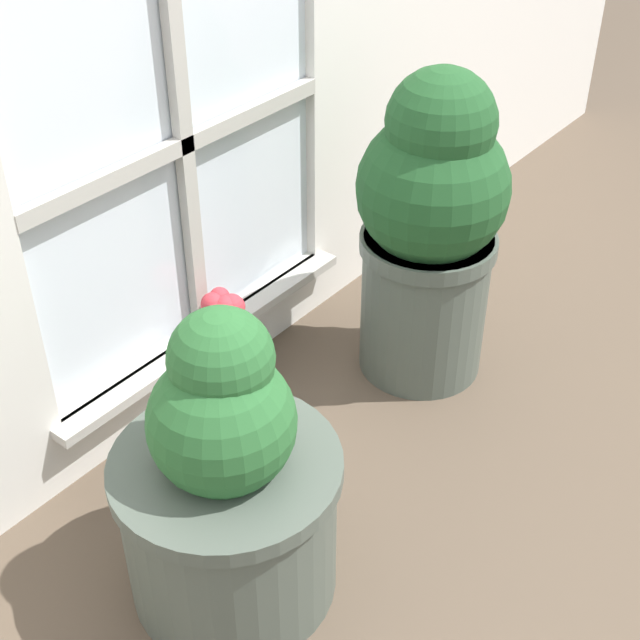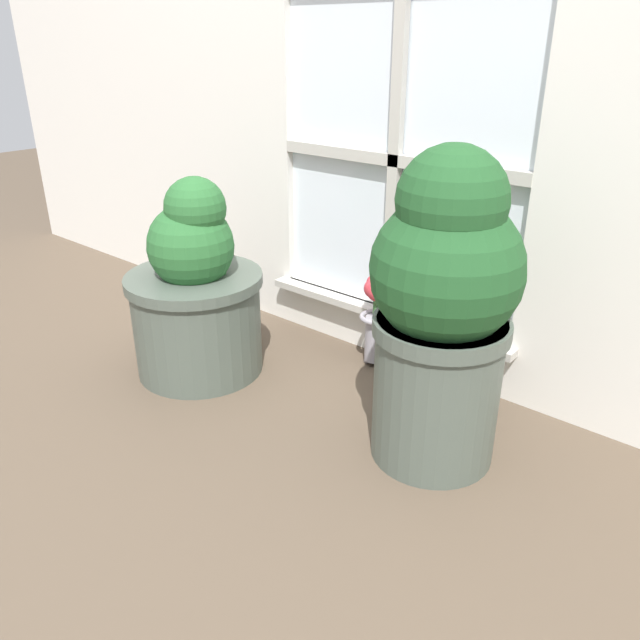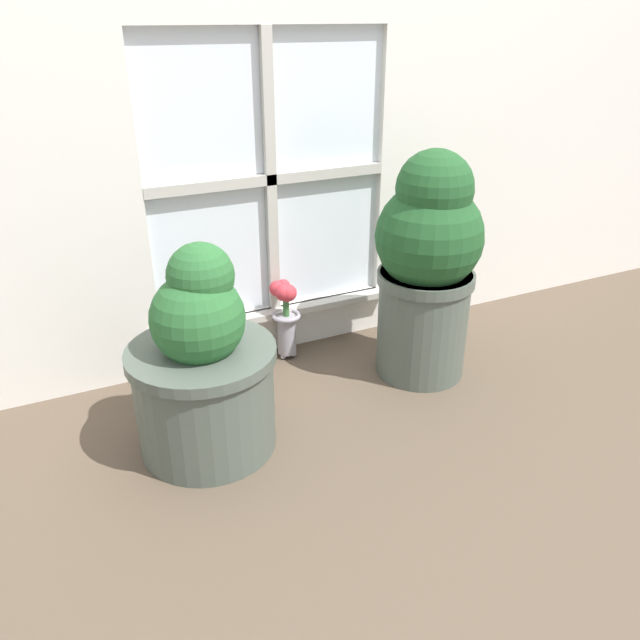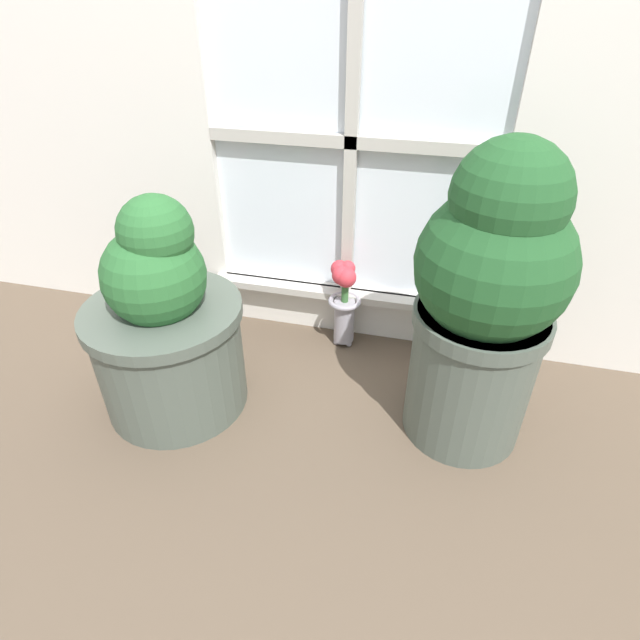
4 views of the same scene
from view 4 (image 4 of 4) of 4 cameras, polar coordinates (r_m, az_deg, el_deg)
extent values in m
plane|color=brown|center=(1.34, -2.66, -15.86)|extent=(10.00, 10.00, 0.00)
cube|color=silver|center=(1.74, 3.04, 1.56)|extent=(0.85, 0.05, 0.17)
cube|color=white|center=(1.52, 3.81, 19.90)|extent=(0.85, 0.02, 0.95)
cube|color=#BCB7AD|center=(1.49, 3.60, 19.65)|extent=(0.04, 0.02, 0.95)
cube|color=#BCB7AD|center=(1.49, 3.60, 19.65)|extent=(0.85, 0.02, 0.04)
cube|color=#BCB7AD|center=(1.66, 2.80, 2.93)|extent=(0.91, 0.06, 0.02)
cylinder|color=#4C564C|center=(1.45, -16.63, -3.93)|extent=(0.40, 0.40, 0.32)
cylinder|color=#4C564C|center=(1.37, -17.61, 0.88)|extent=(0.42, 0.42, 0.03)
cylinder|color=#38281E|center=(1.36, -17.69, 1.27)|extent=(0.36, 0.36, 0.01)
sphere|color=#28602D|center=(1.31, -18.41, 4.77)|extent=(0.26, 0.26, 0.26)
sphere|color=#28602D|center=(1.26, -18.28, 9.53)|extent=(0.18, 0.18, 0.18)
ellipsoid|color=#28602D|center=(1.29, -15.17, 4.13)|extent=(0.05, 0.17, 0.20)
cylinder|color=#4C564C|center=(1.35, 16.73, -5.80)|extent=(0.31, 0.31, 0.38)
cylinder|color=#4C564C|center=(1.25, 18.00, 0.19)|extent=(0.33, 0.33, 0.04)
cylinder|color=#38281E|center=(1.24, 18.11, 0.72)|extent=(0.28, 0.28, 0.01)
sphere|color=#1E4C23|center=(1.18, 19.21, 5.94)|extent=(0.35, 0.35, 0.35)
sphere|color=#1E4C23|center=(1.11, 20.87, 12.98)|extent=(0.25, 0.25, 0.25)
ellipsoid|color=#1E4C23|center=(1.13, 22.66, 2.75)|extent=(0.16, 0.14, 0.25)
sphere|color=#99939E|center=(1.72, 2.86, -1.89)|extent=(0.02, 0.02, 0.02)
sphere|color=#99939E|center=(1.69, 1.89, -2.51)|extent=(0.02, 0.02, 0.02)
sphere|color=#99939E|center=(1.69, 3.32, -2.72)|extent=(0.02, 0.02, 0.02)
cylinder|color=#99939E|center=(1.65, 2.77, -0.05)|extent=(0.07, 0.07, 0.15)
torus|color=#99939E|center=(1.61, 2.84, 2.17)|extent=(0.11, 0.11, 0.02)
cylinder|color=#386633|center=(1.59, 2.88, 3.43)|extent=(0.02, 0.02, 0.08)
sphere|color=#C6333D|center=(1.57, 2.92, 4.69)|extent=(0.05, 0.05, 0.05)
sphere|color=#C6333D|center=(1.58, 3.18, 5.92)|extent=(0.05, 0.05, 0.05)
sphere|color=#C6333D|center=(1.58, 2.24, 5.86)|extent=(0.06, 0.06, 0.06)
sphere|color=#C6333D|center=(1.56, 2.46, 5.13)|extent=(0.06, 0.06, 0.06)
sphere|color=#C6333D|center=(1.55, 3.02, 4.86)|extent=(0.06, 0.06, 0.06)
camera|label=1|loc=(1.51, -83.24, 23.80)|focal=50.00mm
camera|label=2|loc=(0.79, 109.75, -16.34)|focal=35.00mm
camera|label=3|loc=(1.16, -105.36, -2.55)|focal=35.00mm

